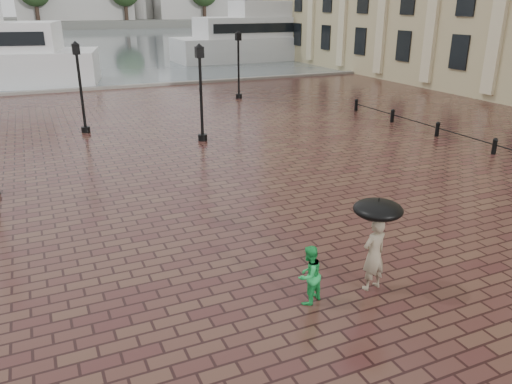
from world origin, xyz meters
The scene contains 10 objects.
ground centered at (0.00, 0.00, 0.00)m, with size 300.00×300.00×0.00m, color #3C1D1B.
harbour_water centered at (0.00, 92.00, 0.00)m, with size 240.00×240.00×0.00m, color #4C575C.
quay_edge centered at (0.00, 32.00, 0.00)m, with size 80.00×0.60×0.30m, color slate.
far_shore centered at (0.00, 160.00, 1.00)m, with size 300.00×60.00×2.00m, color #4C4C47.
bollard_row centered at (14.00, 6.50, 0.40)m, with size 0.22×21.22×0.73m.
street_lamps centered at (-1.60, 17.60, 2.33)m, with size 21.44×14.44×4.40m.
adult_pedestrian centered at (2.32, -0.45, 0.88)m, with size 0.64×0.42×1.76m, color gray.
child_pedestrian centered at (0.68, -0.35, 0.68)m, with size 0.66×0.52×1.37m, color green.
ferry_far centered at (24.69, 46.96, 2.69)m, with size 27.38×6.80×8.96m.
umbrella centered at (2.32, -0.45, 1.99)m, with size 1.10×1.10×1.16m.
Camera 1 is at (-4.27, -8.58, 6.23)m, focal length 35.00 mm.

